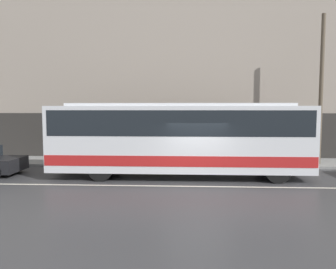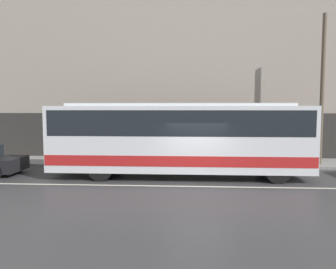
% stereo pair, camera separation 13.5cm
% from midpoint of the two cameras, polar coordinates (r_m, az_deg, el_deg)
% --- Properties ---
extents(ground_plane, '(60.00, 60.00, 0.00)m').
position_cam_midpoint_polar(ground_plane, '(13.24, 4.85, -9.00)').
color(ground_plane, '#38383A').
extents(sidewalk, '(60.00, 2.95, 0.12)m').
position_cam_midpoint_polar(sidewalk, '(18.60, 4.29, -4.82)').
color(sidewalk, gray).
rests_on(sidewalk, ground_plane).
extents(building_facade, '(60.00, 0.35, 12.00)m').
position_cam_midpoint_polar(building_facade, '(20.14, 4.28, 12.29)').
color(building_facade, gray).
rests_on(building_facade, ground_plane).
extents(lane_stripe, '(54.00, 0.14, 0.01)m').
position_cam_midpoint_polar(lane_stripe, '(13.24, 4.85, -8.99)').
color(lane_stripe, beige).
rests_on(lane_stripe, ground_plane).
extents(transit_bus, '(11.48, 2.51, 3.33)m').
position_cam_midpoint_polar(transit_bus, '(14.77, 1.70, -0.19)').
color(transit_bus, silver).
rests_on(transit_bus, ground_plane).
extents(utility_pole_near, '(0.21, 0.21, 7.86)m').
position_cam_midpoint_polar(utility_pole_near, '(19.12, 24.92, 7.03)').
color(utility_pole_near, brown).
rests_on(utility_pole_near, sidewalk).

